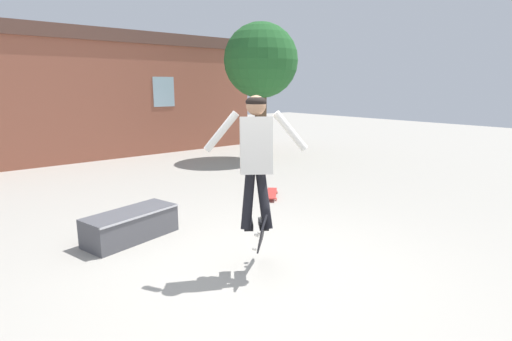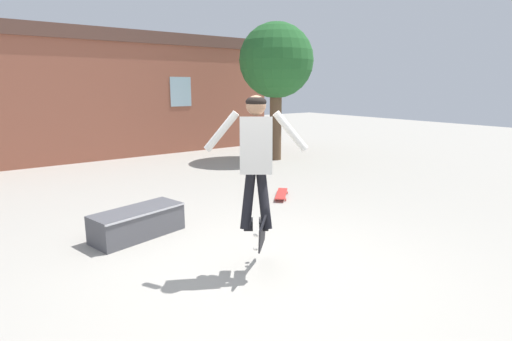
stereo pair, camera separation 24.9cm
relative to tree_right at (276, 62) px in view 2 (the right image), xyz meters
name	(u,v)px [view 2 (the right image)]	position (x,y,z in m)	size (l,w,h in m)	color
ground_plane	(260,272)	(-4.66, -5.46, -2.73)	(40.00, 40.00, 0.00)	#A39E93
building_backdrop	(73,93)	(-4.68, 2.96, -0.82)	(13.39, 0.52, 4.87)	#93513D
tree_right	(276,62)	(0.00, 0.00, 0.00)	(2.05, 2.05, 3.80)	brown
skate_ledge	(138,223)	(-5.38, -3.54, -2.53)	(1.36, 0.82, 0.40)	#4C4C51
skater	(256,151)	(-4.71, -5.45, -1.32)	(0.95, 0.72, 1.46)	silver
skateboard_flipping	(262,236)	(-4.62, -5.44, -2.30)	(0.50, 0.58, 0.67)	black
skateboard_resting	(281,194)	(-2.44, -3.19, -2.66)	(0.68, 0.69, 0.08)	red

